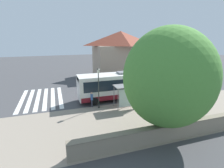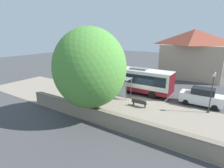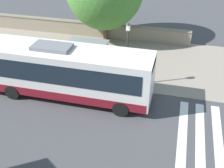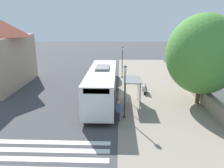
% 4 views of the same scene
% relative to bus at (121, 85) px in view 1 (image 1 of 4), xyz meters
% --- Properties ---
extents(ground_plane, '(120.00, 120.00, 0.00)m').
position_rel_bus_xyz_m(ground_plane, '(-1.64, -2.25, -1.85)').
color(ground_plane, '#424244').
rests_on(ground_plane, ground).
extents(sidewalk_plaza, '(9.00, 44.00, 0.02)m').
position_rel_bus_xyz_m(sidewalk_plaza, '(-6.14, -2.25, -1.84)').
color(sidewalk_plaza, gray).
rests_on(sidewalk_plaza, ground).
extents(crosswalk_stripes, '(9.00, 5.25, 0.01)m').
position_rel_bus_xyz_m(crosswalk_stripes, '(3.36, 9.97, -1.85)').
color(crosswalk_stripes, silver).
rests_on(crosswalk_stripes, ground).
extents(stone_wall, '(0.60, 20.00, 1.38)m').
position_rel_bus_xyz_m(stone_wall, '(-10.19, -2.25, -1.16)').
color(stone_wall, gray).
rests_on(stone_wall, ground).
extents(background_building, '(7.41, 11.04, 8.98)m').
position_rel_bus_xyz_m(background_building, '(13.84, -5.28, 2.77)').
color(background_building, tan).
rests_on(background_building, ground).
extents(bus, '(2.78, 10.98, 3.58)m').
position_rel_bus_xyz_m(bus, '(0.00, 0.00, 0.00)').
color(bus, silver).
rests_on(bus, ground).
extents(bus_shelter, '(1.67, 2.83, 2.63)m').
position_rel_bus_xyz_m(bus_shelter, '(-3.13, 0.46, 0.30)').
color(bus_shelter, slate).
rests_on(bus_shelter, ground).
extents(pedestrian, '(0.34, 0.24, 1.81)m').
position_rel_bus_xyz_m(pedestrian, '(-1.64, 4.22, -0.78)').
color(pedestrian, '#2D3347').
rests_on(pedestrian, ground).
extents(bench, '(0.40, 1.81, 0.88)m').
position_rel_bus_xyz_m(bench, '(-4.67, -3.11, -1.37)').
color(bench, '#333338').
rests_on(bench, ground).
extents(street_lamp_near, '(0.28, 0.28, 4.63)m').
position_rel_bus_xyz_m(street_lamp_near, '(-2.17, 3.51, 0.88)').
color(street_lamp_near, '#2D332D').
rests_on(street_lamp_near, ground).
extents(street_lamp_far, '(0.28, 0.28, 4.46)m').
position_rel_bus_xyz_m(street_lamp_far, '(-2.12, -9.97, 0.79)').
color(street_lamp_far, '#2D332D').
rests_on(street_lamp_far, ground).
extents(shade_tree, '(6.91, 6.91, 8.78)m').
position_rel_bus_xyz_m(shade_tree, '(-9.59, -0.10, 3.12)').
color(shade_tree, brown).
rests_on(shade_tree, ground).
extents(parked_car_behind_bus, '(1.93, 4.61, 2.11)m').
position_rel_bus_xyz_m(parked_car_behind_bus, '(-0.26, -8.98, -0.84)').
color(parked_car_behind_bus, silver).
rests_on(parked_car_behind_bus, ground).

